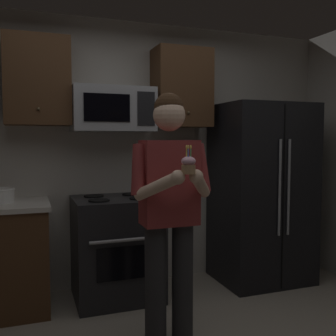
# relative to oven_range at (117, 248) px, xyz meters

# --- Properties ---
(wall_back) EXTENTS (4.40, 0.10, 2.60)m
(wall_back) POSITION_rel_oven_range_xyz_m (0.15, 0.39, 0.84)
(wall_back) COLOR beige
(wall_back) RESTS_ON ground
(oven_range) EXTENTS (0.76, 0.70, 0.93)m
(oven_range) POSITION_rel_oven_range_xyz_m (0.00, 0.00, 0.00)
(oven_range) COLOR black
(oven_range) RESTS_ON ground
(microwave) EXTENTS (0.74, 0.41, 0.40)m
(microwave) POSITION_rel_oven_range_xyz_m (0.00, 0.12, 1.26)
(microwave) COLOR #9EA0A5
(refrigerator) EXTENTS (0.90, 0.75, 1.80)m
(refrigerator) POSITION_rel_oven_range_xyz_m (1.50, -0.04, 0.44)
(refrigerator) COLOR black
(refrigerator) RESTS_ON ground
(cabinet_row_upper) EXTENTS (2.78, 0.36, 0.76)m
(cabinet_row_upper) POSITION_rel_oven_range_xyz_m (-0.57, 0.17, 1.49)
(cabinet_row_upper) COLOR #4C301C
(person) EXTENTS (0.60, 0.48, 1.76)m
(person) POSITION_rel_oven_range_xyz_m (0.17, -0.95, 0.53)
(person) COLOR #262628
(person) RESTS_ON ground
(cupcake) EXTENTS (0.09, 0.09, 0.17)m
(cupcake) POSITION_rel_oven_range_xyz_m (0.17, -1.28, 0.83)
(cupcake) COLOR #A87F56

